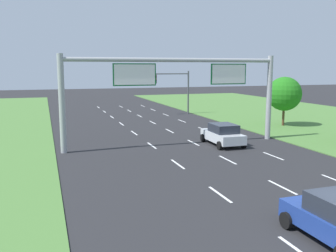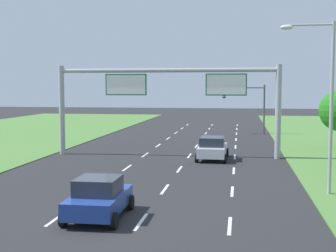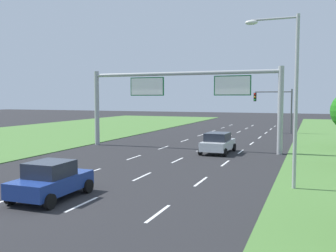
{
  "view_description": "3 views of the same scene",
  "coord_description": "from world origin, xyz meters",
  "px_view_note": "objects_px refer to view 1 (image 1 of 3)",
  "views": [
    {
      "loc": [
        -9.55,
        -9.59,
        6.03
      ],
      "look_at": [
        -0.02,
        19.19,
        1.29
      ],
      "focal_mm": 40.0,
      "sensor_mm": 36.0,
      "label": 1
    },
    {
      "loc": [
        5.57,
        -17.81,
        5.35
      ],
      "look_at": [
        0.15,
        17.5,
        2.35
      ],
      "focal_mm": 50.0,
      "sensor_mm": 36.0,
      "label": 2
    },
    {
      "loc": [
        10.77,
        -13.19,
        4.52
      ],
      "look_at": [
        -0.81,
        16.73,
        2.08
      ],
      "focal_mm": 40.0,
      "sensor_mm": 36.0,
      "label": 3
    }
  ],
  "objects_px": {
    "car_lead_silver": "(223,134)",
    "traffic_light_mast": "(174,85)",
    "sign_gantry": "(177,83)",
    "roadside_tree_far": "(284,94)"
  },
  "relations": [
    {
      "from": "car_lead_silver",
      "to": "traffic_light_mast",
      "type": "distance_m",
      "value": 19.82
    },
    {
      "from": "sign_gantry",
      "to": "traffic_light_mast",
      "type": "distance_m",
      "value": 19.4
    },
    {
      "from": "car_lead_silver",
      "to": "roadside_tree_far",
      "type": "distance_m",
      "value": 12.56
    },
    {
      "from": "sign_gantry",
      "to": "traffic_light_mast",
      "type": "relative_size",
      "value": 3.08
    },
    {
      "from": "sign_gantry",
      "to": "roadside_tree_far",
      "type": "bearing_deg",
      "value": 22.27
    },
    {
      "from": "sign_gantry",
      "to": "roadside_tree_far",
      "type": "xyz_separation_m",
      "value": [
        13.81,
        5.66,
        -1.54
      ]
    },
    {
      "from": "sign_gantry",
      "to": "roadside_tree_far",
      "type": "height_order",
      "value": "sign_gantry"
    },
    {
      "from": "car_lead_silver",
      "to": "roadside_tree_far",
      "type": "bearing_deg",
      "value": 34.01
    },
    {
      "from": "sign_gantry",
      "to": "roadside_tree_far",
      "type": "relative_size",
      "value": 3.38
    },
    {
      "from": "car_lead_silver",
      "to": "roadside_tree_far",
      "type": "relative_size",
      "value": 0.85
    }
  ]
}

